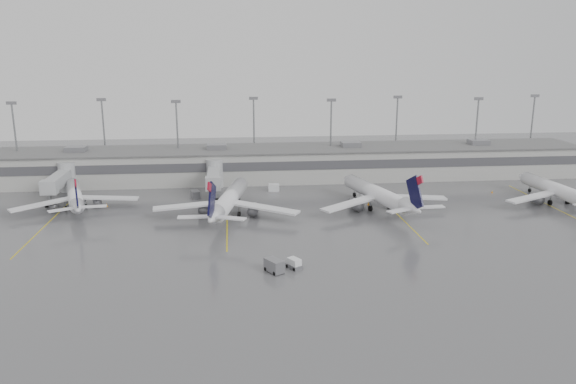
{
  "coord_description": "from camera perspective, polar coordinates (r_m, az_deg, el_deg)",
  "views": [
    {
      "loc": [
        -16.37,
        -85.51,
        33.17
      ],
      "look_at": [
        -5.1,
        24.0,
        5.0
      ],
      "focal_mm": 35.0,
      "sensor_mm": 36.0,
      "label": 1
    }
  ],
  "objects": [
    {
      "name": "jet_mid_right",
      "position": [
        120.11,
        9.23,
        -0.24
      ],
      "size": [
        28.36,
        32.2,
        10.62
      ],
      "rotation": [
        0.0,
        0.0,
        0.25
      ],
      "color": "white",
      "rests_on": "ground"
    },
    {
      "name": "cone_d",
      "position": [
        141.39,
        20.03,
        0.03
      ],
      "size": [
        0.38,
        0.38,
        0.61
      ],
      "primitive_type": "cone",
      "color": "orange",
      "rests_on": "ground"
    },
    {
      "name": "jet_far_left",
      "position": [
        127.13,
        -20.83,
        -0.37
      ],
      "size": [
        24.86,
        28.29,
        9.42
      ],
      "rotation": [
        0.0,
        0.0,
        0.3
      ],
      "color": "white",
      "rests_on": "ground"
    },
    {
      "name": "light_masts",
      "position": [
        151.63,
        0.38,
        6.34
      ],
      "size": [
        142.4,
        8.0,
        20.6
      ],
      "color": "gray",
      "rests_on": "ground"
    },
    {
      "name": "gse_uld_b",
      "position": [
        134.51,
        -1.44,
        0.46
      ],
      "size": [
        2.68,
        1.99,
        1.75
      ],
      "primitive_type": "cube",
      "rotation": [
        0.0,
        0.0,
        -0.15
      ],
      "color": "white",
      "rests_on": "ground"
    },
    {
      "name": "jet_bridge_right",
      "position": [
        134.52,
        -7.5,
        1.65
      ],
      "size": [
        4.0,
        17.2,
        7.0
      ],
      "color": "#9C9FA1",
      "rests_on": "ground"
    },
    {
      "name": "cone_c",
      "position": [
        123.72,
        8.17,
        -1.16
      ],
      "size": [
        0.49,
        0.49,
        0.78
      ],
      "primitive_type": "cone",
      "color": "orange",
      "rests_on": "ground"
    },
    {
      "name": "jet_far_right",
      "position": [
        136.34,
        25.79,
        0.15
      ],
      "size": [
        27.37,
        30.75,
        9.94
      ],
      "rotation": [
        0.0,
        0.0,
        0.06
      ],
      "color": "white",
      "rests_on": "ground"
    },
    {
      "name": "terminal",
      "position": [
        147.3,
        0.62,
        3.0
      ],
      "size": [
        152.0,
        17.0,
        9.45
      ],
      "color": "#AFAFAA",
      "rests_on": "ground"
    },
    {
      "name": "ground",
      "position": [
        93.16,
        4.66,
        -6.55
      ],
      "size": [
        260.0,
        260.0,
        0.0
      ],
      "primitive_type": "plane",
      "color": "#535355",
      "rests_on": "ground"
    },
    {
      "name": "baggage_cart",
      "position": [
        86.38,
        -1.4,
        -7.47
      ],
      "size": [
        3.21,
        3.65,
        2.04
      ],
      "rotation": [
        0.0,
        0.0,
        0.56
      ],
      "color": "slate",
      "rests_on": "ground"
    },
    {
      "name": "gse_uld_a",
      "position": [
        129.95,
        -20.45,
        -0.97
      ],
      "size": [
        2.71,
        2.05,
        1.74
      ],
      "primitive_type": "cube",
      "rotation": [
        0.0,
        0.0,
        0.18
      ],
      "color": "white",
      "rests_on": "ground"
    },
    {
      "name": "gse_uld_c",
      "position": [
        128.55,
        7.62,
        -0.38
      ],
      "size": [
        2.45,
        1.98,
        1.5
      ],
      "primitive_type": "cube",
      "rotation": [
        0.0,
        0.0,
        0.3
      ],
      "color": "white",
      "rests_on": "ground"
    },
    {
      "name": "gse_loader",
      "position": [
        129.71,
        -9.4,
        -0.26
      ],
      "size": [
        2.48,
        3.21,
        1.77
      ],
      "primitive_type": "cube",
      "rotation": [
        0.0,
        0.0,
        0.28
      ],
      "color": "slate",
      "rests_on": "ground"
    },
    {
      "name": "jet_bridge_left",
      "position": [
        140.03,
        -21.96,
        1.22
      ],
      "size": [
        4.0,
        17.2,
        7.0
      ],
      "color": "#9C9FA1",
      "rests_on": "ground"
    },
    {
      "name": "cone_a",
      "position": [
        127.55,
        -17.94,
        -1.25
      ],
      "size": [
        0.5,
        0.5,
        0.8
      ],
      "primitive_type": "cone",
      "color": "orange",
      "rests_on": "ground"
    },
    {
      "name": "cone_b",
      "position": [
        122.23,
        -4.01,
        -1.27
      ],
      "size": [
        0.41,
        0.41,
        0.66
      ],
      "primitive_type": "cone",
      "color": "orange",
      "rests_on": "ground"
    },
    {
      "name": "jet_mid_left",
      "position": [
        114.4,
        -6.11,
        -0.83
      ],
      "size": [
        29.33,
        33.21,
        10.86
      ],
      "rotation": [
        0.0,
        0.0,
        -0.2
      ],
      "color": "white",
      "rests_on": "ground"
    },
    {
      "name": "stand_markings",
      "position": [
        115.58,
        2.52,
        -2.33
      ],
      "size": [
        105.25,
        40.0,
        0.01
      ],
      "color": "yellow",
      "rests_on": "ground"
    },
    {
      "name": "baggage_tug",
      "position": [
        87.94,
        0.63,
        -7.37
      ],
      "size": [
        2.61,
        2.92,
        1.6
      ],
      "rotation": [
        0.0,
        0.0,
        0.56
      ],
      "color": "white",
      "rests_on": "ground"
    }
  ]
}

